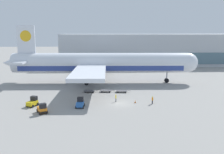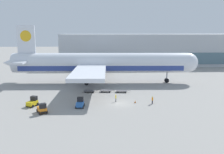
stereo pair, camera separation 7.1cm
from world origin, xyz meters
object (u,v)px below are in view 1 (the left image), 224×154
object	(u,v)px
baggage_tug_foreground	(33,102)
baggage_dolly_lead	(89,91)
airplane_main	(99,64)
ground_crew_far	(152,100)
baggage_tug_mid	(80,103)
baggage_tug_far	(42,109)
ground_crew_near	(116,97)
traffic_cone_near	(135,101)
baggage_dolly_third	(122,91)
baggage_dolly_second	(106,91)

from	to	relation	value
baggage_tug_foreground	baggage_dolly_lead	bearing A→B (deg)	-21.84
airplane_main	ground_crew_far	bearing A→B (deg)	-61.17
airplane_main	baggage_tug_foreground	size ratio (longest dim) A/B	20.82
baggage_tug_foreground	baggage_tug_mid	size ratio (longest dim) A/B	1.10
baggage_tug_foreground	ground_crew_far	bearing A→B (deg)	-66.09
baggage_dolly_lead	ground_crew_far	xyz separation A→B (m)	(13.90, -10.93, 0.58)
baggage_tug_far	ground_crew_near	distance (m)	16.11
ground_crew_near	ground_crew_far	distance (m)	7.97
ground_crew_far	baggage_tug_mid	bearing A→B (deg)	86.93
baggage_tug_foreground	traffic_cone_near	world-z (taller)	baggage_tug_foreground
baggage_tug_far	baggage_dolly_third	distance (m)	22.64
airplane_main	baggage_tug_mid	size ratio (longest dim) A/B	22.83
baggage_tug_far	ground_crew_near	xyz separation A→B (m)	(14.47, 7.07, 0.09)
baggage_tug_mid	traffic_cone_near	world-z (taller)	baggage_tug_mid
baggage_tug_foreground	baggage_tug_far	xyz separation A→B (m)	(3.00, -4.64, 0.00)
baggage_tug_far	traffic_cone_near	bearing A→B (deg)	80.43
ground_crew_far	traffic_cone_near	distance (m)	3.72
airplane_main	baggage_dolly_third	bearing A→B (deg)	-62.40
airplane_main	ground_crew_near	size ratio (longest dim) A/B	34.87
baggage_tug_mid	ground_crew_near	distance (m)	8.39
ground_crew_far	baggage_tug_foreground	bearing A→B (deg)	81.85
baggage_tug_mid	ground_crew_far	xyz separation A→B (m)	(15.26, 1.58, 0.09)
ground_crew_near	traffic_cone_near	xyz separation A→B (m)	(4.16, -1.11, -0.64)
baggage_dolly_second	traffic_cone_near	distance (m)	11.82
baggage_tug_foreground	baggage_tug_mid	xyz separation A→B (m)	(9.91, -1.21, 0.00)
ground_crew_far	baggage_tug_far	bearing A→B (deg)	93.75
traffic_cone_near	baggage_dolly_third	bearing A→B (deg)	102.76
baggage_dolly_third	baggage_tug_mid	bearing A→B (deg)	-123.64
baggage_dolly_lead	ground_crew_far	size ratio (longest dim) A/B	2.25
airplane_main	baggage_tug_far	size ratio (longest dim) A/B	20.66
ground_crew_far	traffic_cone_near	world-z (taller)	ground_crew_far
baggage_dolly_lead	traffic_cone_near	bearing A→B (deg)	-39.33
traffic_cone_near	ground_crew_far	bearing A→B (deg)	-14.95
airplane_main	baggage_tug_foreground	distance (m)	27.24
airplane_main	ground_crew_far	size ratio (longest dim) A/B	34.89
baggage_dolly_third	traffic_cone_near	world-z (taller)	traffic_cone_near
baggage_tug_mid	baggage_dolly_third	xyz separation A→B (m)	(9.55, 12.11, -0.49)
baggage_tug_foreground	ground_crew_near	xyz separation A→B (m)	(17.47, 2.43, 0.09)
baggage_dolly_lead	baggage_dolly_third	size ratio (longest dim) A/B	1.00
baggage_dolly_lead	ground_crew_near	xyz separation A→B (m)	(6.20, -8.88, 0.58)
airplane_main	ground_crew_near	bearing A→B (deg)	-77.50
airplane_main	baggage_dolly_lead	distance (m)	13.20
traffic_cone_near	ground_crew_near	bearing A→B (deg)	165.05
airplane_main	ground_crew_near	xyz separation A→B (m)	(3.93, -20.68, -4.87)
baggage_dolly_second	ground_crew_near	bearing A→B (deg)	-72.73
baggage_tug_mid	traffic_cone_near	bearing A→B (deg)	-73.95
baggage_tug_far	airplane_main	bearing A→B (deg)	131.89
ground_crew_far	traffic_cone_near	bearing A→B (deg)	66.05
baggage_tug_far	traffic_cone_near	size ratio (longest dim) A/B	4.20
baggage_tug_mid	traffic_cone_near	size ratio (longest dim) A/B	3.80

